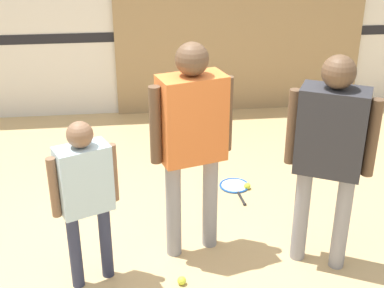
{
  "coord_description": "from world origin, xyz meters",
  "views": [
    {
      "loc": [
        -0.23,
        -3.46,
        2.66
      ],
      "look_at": [
        0.18,
        0.15,
        0.95
      ],
      "focal_mm": 50.0,
      "sensor_mm": 36.0,
      "label": 1
    }
  ],
  "objects_px": {
    "person_instructor": "(192,130)",
    "racket_spare_on_floor": "(235,186)",
    "tennis_ball_by_spare_racket": "(247,186)",
    "person_student_left": "(85,188)",
    "person_student_right": "(330,143)",
    "tennis_ball_near_instructor": "(182,281)"
  },
  "relations": [
    {
      "from": "person_student_right",
      "to": "tennis_ball_near_instructor",
      "type": "relative_size",
      "value": 25.54
    },
    {
      "from": "racket_spare_on_floor",
      "to": "tennis_ball_near_instructor",
      "type": "distance_m",
      "value": 1.55
    },
    {
      "from": "person_student_left",
      "to": "racket_spare_on_floor",
      "type": "relative_size",
      "value": 2.38
    },
    {
      "from": "tennis_ball_by_spare_racket",
      "to": "person_instructor",
      "type": "bearing_deg",
      "value": -125.84
    },
    {
      "from": "person_instructor",
      "to": "tennis_ball_by_spare_racket",
      "type": "height_order",
      "value": "person_instructor"
    },
    {
      "from": "person_instructor",
      "to": "person_student_right",
      "type": "height_order",
      "value": "person_instructor"
    },
    {
      "from": "racket_spare_on_floor",
      "to": "tennis_ball_by_spare_racket",
      "type": "height_order",
      "value": "tennis_ball_by_spare_racket"
    },
    {
      "from": "person_instructor",
      "to": "tennis_ball_near_instructor",
      "type": "height_order",
      "value": "person_instructor"
    },
    {
      "from": "person_student_left",
      "to": "racket_spare_on_floor",
      "type": "bearing_deg",
      "value": 20.19
    },
    {
      "from": "person_student_right",
      "to": "person_instructor",
      "type": "bearing_deg",
      "value": 10.87
    },
    {
      "from": "person_student_left",
      "to": "racket_spare_on_floor",
      "type": "distance_m",
      "value": 2.0
    },
    {
      "from": "person_student_left",
      "to": "tennis_ball_by_spare_racket",
      "type": "relative_size",
      "value": 19.67
    },
    {
      "from": "person_instructor",
      "to": "tennis_ball_near_instructor",
      "type": "relative_size",
      "value": 26.2
    },
    {
      "from": "person_student_right",
      "to": "racket_spare_on_floor",
      "type": "bearing_deg",
      "value": -43.9
    },
    {
      "from": "person_student_left",
      "to": "person_student_right",
      "type": "height_order",
      "value": "person_student_right"
    },
    {
      "from": "person_instructor",
      "to": "person_student_right",
      "type": "relative_size",
      "value": 1.03
    },
    {
      "from": "racket_spare_on_floor",
      "to": "person_instructor",
      "type": "bearing_deg",
      "value": -34.29
    },
    {
      "from": "person_instructor",
      "to": "person_student_right",
      "type": "distance_m",
      "value": 1.01
    },
    {
      "from": "person_student_right",
      "to": "racket_spare_on_floor",
      "type": "xyz_separation_m",
      "value": [
        -0.42,
        1.24,
        -1.03
      ]
    },
    {
      "from": "racket_spare_on_floor",
      "to": "tennis_ball_by_spare_racket",
      "type": "xyz_separation_m",
      "value": [
        0.11,
        -0.05,
        0.02
      ]
    },
    {
      "from": "person_instructor",
      "to": "racket_spare_on_floor",
      "type": "xyz_separation_m",
      "value": [
        0.54,
        0.96,
        -1.06
      ]
    },
    {
      "from": "person_instructor",
      "to": "racket_spare_on_floor",
      "type": "relative_size",
      "value": 3.17
    }
  ]
}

